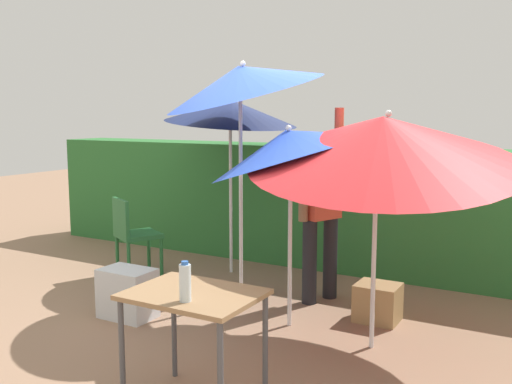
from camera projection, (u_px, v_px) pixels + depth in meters
ground_plane at (240, 315)px, 5.17m from camera, size 24.00×24.00×0.00m
hedge_row at (327, 206)px, 6.84m from camera, size 8.00×0.70×1.44m
umbrella_rainbow at (231, 112)px, 6.34m from camera, size 1.51×1.50×2.07m
umbrella_orange at (242, 81)px, 5.24m from camera, size 1.57×1.52×2.54m
umbrella_yellow at (290, 145)px, 4.69m from camera, size 1.46×1.43×1.93m
umbrella_navy at (383, 140)px, 4.24m from camera, size 2.11×2.09×2.08m
person_vendor at (321, 207)px, 5.47m from camera, size 0.34×0.54×1.88m
chair_plastic at (132, 232)px, 6.36m from camera, size 0.60×0.60×0.89m
cooler_box at (128, 293)px, 5.10m from camera, size 0.48×0.32×0.45m
crate_cardboard at (378, 302)px, 5.03m from camera, size 0.37×0.33×0.33m
folding_table at (194, 306)px, 3.50m from camera, size 0.80×0.60×0.74m
bottle_water at (185, 282)px, 3.30m from camera, size 0.07×0.07×0.24m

